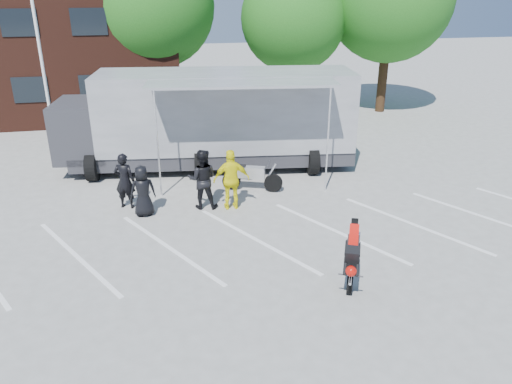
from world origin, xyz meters
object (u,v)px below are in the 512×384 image
object	(u,v)px
tree_mid	(294,19)
parked_motorcycle	(252,190)
tree_left	(154,6)
stunt_bike_rider	(350,279)
spectator_leather_b	(125,181)
transporter_truck	(215,167)
spectator_hivis	(232,180)
flagpole	(43,28)
spectator_leather_c	(202,179)
spectator_leather_a	(143,191)

from	to	relation	value
tree_mid	parked_motorcycle	distance (m)	12.31
tree_left	tree_mid	size ratio (longest dim) A/B	1.13
stunt_bike_rider	spectator_leather_b	distance (m)	7.73
transporter_truck	stunt_bike_rider	size ratio (longest dim) A/B	6.53
parked_motorcycle	spectator_hivis	world-z (taller)	spectator_hivis
parked_motorcycle	transporter_truck	bearing A→B (deg)	40.39
flagpole	spectator_leather_c	size ratio (longest dim) A/B	4.15
transporter_truck	spectator_leather_c	xyz separation A→B (m)	(-0.81, -3.72, 0.96)
transporter_truck	parked_motorcycle	bearing A→B (deg)	-62.97
tree_left	transporter_truck	world-z (taller)	tree_left
spectator_hivis	tree_mid	bearing A→B (deg)	-112.32
parked_motorcycle	spectator_leather_c	size ratio (longest dim) A/B	1.11
stunt_bike_rider	spectator_leather_c	bearing A→B (deg)	145.18
stunt_bike_rider	spectator_leather_a	world-z (taller)	spectator_leather_a
spectator_leather_b	tree_mid	bearing A→B (deg)	-107.04
parked_motorcycle	spectator_hivis	xyz separation A→B (m)	(-0.91, -1.32, 0.97)
spectator_leather_a	spectator_hivis	size ratio (longest dim) A/B	0.83
parked_motorcycle	tree_mid	bearing A→B (deg)	-1.88
parked_motorcycle	spectator_leather_b	size ratio (longest dim) A/B	1.18
spectator_leather_b	spectator_hivis	world-z (taller)	spectator_hivis
tree_left	parked_motorcycle	distance (m)	13.04
stunt_bike_rider	spectator_hivis	bearing A→B (deg)	138.29
tree_mid	stunt_bike_rider	xyz separation A→B (m)	(-2.95, -16.45, -4.94)
stunt_bike_rider	spectator_leather_b	xyz separation A→B (m)	(-5.45, 5.41, 0.91)
spectator_leather_a	spectator_leather_c	world-z (taller)	spectator_leather_c
tree_mid	spectator_leather_b	size ratio (longest dim) A/B	4.24
tree_left	tree_mid	bearing A→B (deg)	-8.13
transporter_truck	flagpole	bearing A→B (deg)	161.82
spectator_leather_a	spectator_leather_c	distance (m)	1.86
spectator_leather_a	tree_left	bearing A→B (deg)	-101.88
tree_left	spectator_leather_b	distance (m)	12.99
spectator_leather_b	tree_left	bearing A→B (deg)	-76.41
transporter_truck	stunt_bike_rider	world-z (taller)	transporter_truck
spectator_leather_b	spectator_leather_a	bearing A→B (deg)	148.09
spectator_leather_a	tree_mid	bearing A→B (deg)	-131.81
parked_motorcycle	flagpole	bearing A→B (deg)	72.21
tree_mid	transporter_truck	bearing A→B (deg)	-123.65
transporter_truck	spectator_leather_c	size ratio (longest dim) A/B	5.96
flagpole	spectator_hivis	distance (m)	10.01
spectator_leather_b	spectator_hivis	size ratio (longest dim) A/B	0.93
transporter_truck	stunt_bike_rider	xyz separation A→B (m)	(2.24, -8.65, 0.00)
parked_motorcycle	stunt_bike_rider	xyz separation A→B (m)	(1.26, -5.99, 0.00)
spectator_leather_a	parked_motorcycle	bearing A→B (deg)	-168.53
tree_left	spectator_leather_b	world-z (taller)	tree_left
spectator_leather_a	spectator_leather_b	bearing A→B (deg)	-60.22
stunt_bike_rider	parked_motorcycle	bearing A→B (deg)	125.19
flagpole	tree_mid	distance (m)	12.31
transporter_truck	parked_motorcycle	distance (m)	2.84
flagpole	transporter_truck	bearing A→B (deg)	-24.85
flagpole	spectator_hivis	size ratio (longest dim) A/B	4.12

